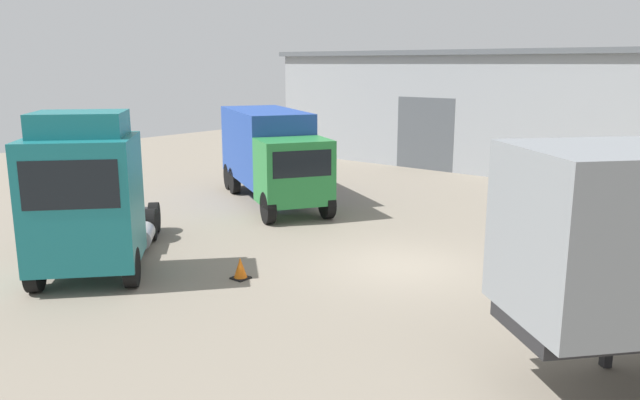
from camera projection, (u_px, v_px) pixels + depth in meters
ground_plane at (401, 267)px, 16.45m from camera, size 60.00×60.00×0.00m
warehouse_building at (607, 113)px, 29.66m from camera, size 34.11×9.06×5.90m
tractor_unit_teal at (88, 200)px, 15.41m from camera, size 6.18×5.93×4.13m
box_truck_green at (271, 151)px, 23.88m from camera, size 7.60×5.88×3.48m
traffic_cone at (240, 269)px, 15.47m from camera, size 0.40×0.40×0.55m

